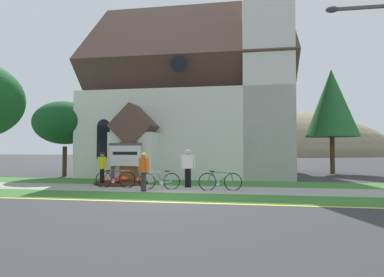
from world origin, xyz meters
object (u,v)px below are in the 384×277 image
(yard_deciduous_tree, at_px, (65,123))
(bicycle_white, at_px, (115,179))
(bicycle_black, at_px, (220,181))
(cyclist_in_yellow_jersey, at_px, (144,169))
(cyclist_in_blue_jersey, at_px, (102,166))
(cyclist_in_white_jersey, at_px, (188,165))
(church_sign, at_px, (125,156))
(bicycle_blue, at_px, (159,181))
(roadside_conifer, at_px, (332,103))

(yard_deciduous_tree, bearing_deg, bicycle_white, -42.46)
(yard_deciduous_tree, bearing_deg, bicycle_black, -27.15)
(cyclist_in_yellow_jersey, relative_size, yard_deciduous_tree, 0.34)
(cyclist_in_blue_jersey, bearing_deg, cyclist_in_white_jersey, -2.93)
(cyclist_in_yellow_jersey, height_order, cyclist_in_white_jersey, cyclist_in_white_jersey)
(church_sign, distance_m, yard_deciduous_tree, 6.26)
(cyclist_in_yellow_jersey, distance_m, cyclist_in_white_jersey, 2.22)
(bicycle_blue, bearing_deg, church_sign, 136.58)
(bicycle_white, distance_m, cyclist_in_white_jersey, 3.29)
(cyclist_in_yellow_jersey, bearing_deg, cyclist_in_white_jersey, 45.68)
(cyclist_in_white_jersey, relative_size, yard_deciduous_tree, 0.36)
(church_sign, bearing_deg, bicycle_blue, -43.42)
(cyclist_in_blue_jersey, xyz_separation_m, cyclist_in_white_jersey, (4.17, -0.21, 0.10))
(cyclist_in_yellow_jersey, bearing_deg, bicycle_white, 148.57)
(bicycle_black, bearing_deg, cyclist_in_blue_jersey, 170.00)
(bicycle_white, distance_m, cyclist_in_yellow_jersey, 1.98)
(church_sign, relative_size, bicycle_black, 1.13)
(church_sign, distance_m, bicycle_white, 2.28)
(cyclist_in_blue_jersey, height_order, cyclist_in_white_jersey, cyclist_in_white_jersey)
(bicycle_blue, xyz_separation_m, cyclist_in_blue_jersey, (-3.08, 1.04, 0.54))
(church_sign, distance_m, bicycle_black, 5.55)
(bicycle_black, height_order, bicycle_blue, bicycle_black)
(bicycle_white, bearing_deg, cyclist_in_white_jersey, 10.48)
(bicycle_white, xyz_separation_m, yard_deciduous_tree, (-5.46, 5.00, 2.98))
(bicycle_white, bearing_deg, roadside_conifer, 39.35)
(bicycle_white, distance_m, roadside_conifer, 15.86)
(bicycle_white, relative_size, cyclist_in_yellow_jersey, 1.15)
(cyclist_in_yellow_jersey, relative_size, roadside_conifer, 0.22)
(bicycle_black, bearing_deg, yard_deciduous_tree, 152.85)
(bicycle_black, height_order, roadside_conifer, roadside_conifer)
(bicycle_black, height_order, cyclist_in_yellow_jersey, cyclist_in_yellow_jersey)
(cyclist_in_white_jersey, bearing_deg, bicycle_blue, -142.70)
(bicycle_white, relative_size, yard_deciduous_tree, 0.38)
(church_sign, relative_size, bicycle_white, 1.11)
(cyclist_in_yellow_jersey, bearing_deg, cyclist_in_blue_jersey, 145.57)
(bicycle_white, relative_size, roadside_conifer, 0.25)
(bicycle_black, bearing_deg, cyclist_in_yellow_jersey, -165.20)
(bicycle_blue, bearing_deg, cyclist_in_blue_jersey, 161.33)
(church_sign, relative_size, yard_deciduous_tree, 0.43)
(bicycle_blue, bearing_deg, roadside_conifer, 45.63)
(bicycle_white, height_order, bicycle_black, bicycle_black)
(church_sign, relative_size, bicycle_blue, 1.15)
(bicycle_black, bearing_deg, bicycle_white, 177.60)
(cyclist_in_blue_jersey, bearing_deg, bicycle_blue, -18.67)
(cyclist_in_blue_jersey, xyz_separation_m, cyclist_in_yellow_jersey, (2.62, -1.80, 0.01))
(cyclist_in_white_jersey, bearing_deg, bicycle_white, -169.52)
(church_sign, height_order, cyclist_in_blue_jersey, church_sign)
(church_sign, xyz_separation_m, cyclist_in_yellow_jersey, (1.96, -3.04, -0.42))
(bicycle_black, xyz_separation_m, cyclist_in_blue_jersey, (-5.66, 1.00, 0.53))
(bicycle_black, xyz_separation_m, yard_deciduous_tree, (-10.13, 5.20, 2.98))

